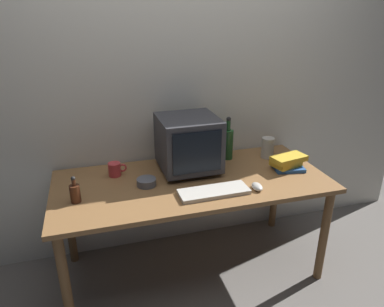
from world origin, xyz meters
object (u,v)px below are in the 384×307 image
at_px(crt_monitor, 188,143).
at_px(mug, 115,169).
at_px(metal_canister, 268,148).
at_px(keyboard, 214,192).
at_px(book_stack, 288,162).
at_px(computer_mouse, 257,187).
at_px(bottle_tall, 228,143).
at_px(bottle_short, 75,193).
at_px(cd_spindle, 146,182).

relative_size(crt_monitor, mug, 3.29).
bearing_deg(metal_canister, keyboard, -143.78).
relative_size(crt_monitor, book_stack, 1.54).
xyz_separation_m(computer_mouse, mug, (-0.81, 0.43, 0.03)).
height_order(mug, metal_canister, metal_canister).
distance_m(mug, metal_canister, 1.10).
bearing_deg(mug, bottle_tall, 4.46).
height_order(bottle_tall, metal_canister, bottle_tall).
height_order(keyboard, computer_mouse, computer_mouse).
relative_size(keyboard, computer_mouse, 4.20).
relative_size(book_stack, metal_canister, 1.71).
distance_m(keyboard, mug, 0.68).
xyz_separation_m(crt_monitor, bottle_tall, (0.33, 0.11, -0.07)).
distance_m(bottle_short, book_stack, 1.38).
bearing_deg(computer_mouse, cd_spindle, 163.14).
distance_m(bottle_tall, cd_spindle, 0.69).
xyz_separation_m(bottle_short, metal_canister, (1.34, 0.28, 0.02)).
height_order(keyboard, bottle_tall, bottle_tall).
relative_size(mug, cd_spindle, 1.00).
height_order(mug, cd_spindle, mug).
xyz_separation_m(crt_monitor, computer_mouse, (0.32, -0.39, -0.17)).
distance_m(keyboard, cd_spindle, 0.42).
distance_m(keyboard, metal_canister, 0.70).
bearing_deg(cd_spindle, computer_mouse, -20.58).
xyz_separation_m(bottle_tall, book_stack, (0.32, -0.29, -0.07)).
height_order(crt_monitor, metal_canister, crt_monitor).
bearing_deg(mug, crt_monitor, -5.63).
distance_m(computer_mouse, bottle_short, 1.06).
height_order(computer_mouse, bottle_tall, bottle_tall).
bearing_deg(computer_mouse, keyboard, 178.59).
bearing_deg(bottle_short, computer_mouse, -8.25).
xyz_separation_m(book_stack, cd_spindle, (-0.96, 0.03, -0.03)).
distance_m(crt_monitor, bottle_tall, 0.35).
bearing_deg(bottle_short, book_stack, 2.19).
bearing_deg(bottle_short, mug, 48.87).
distance_m(crt_monitor, book_stack, 0.69).
bearing_deg(cd_spindle, crt_monitor, 25.26).
distance_m(bottle_short, metal_canister, 1.37).
height_order(crt_monitor, bottle_short, crt_monitor).
xyz_separation_m(keyboard, bottle_short, (-0.78, 0.13, 0.05)).
distance_m(bottle_short, mug, 0.37).
bearing_deg(bottle_tall, keyboard, -119.75).
relative_size(bottle_tall, bottle_short, 1.97).
xyz_separation_m(crt_monitor, bottle_short, (-0.73, -0.23, -0.13)).
height_order(cd_spindle, metal_canister, metal_canister).
relative_size(keyboard, cd_spindle, 3.50).
bearing_deg(computer_mouse, mug, 155.54).
bearing_deg(cd_spindle, metal_canister, 11.90).
distance_m(book_stack, cd_spindle, 0.96).
bearing_deg(crt_monitor, metal_canister, 4.48).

